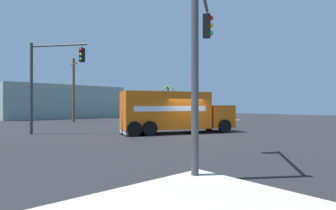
# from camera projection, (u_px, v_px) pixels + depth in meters

# --- Properties ---
(ground_plane) EXTENTS (100.00, 100.00, 0.00)m
(ground_plane) POSITION_uv_depth(u_px,v_px,m) (191.00, 135.00, 18.18)
(ground_plane) COLOR black
(sidewalk_corner_far) EXTENTS (10.23, 10.23, 0.14)m
(sidewalk_corner_far) POSITION_uv_depth(u_px,v_px,m) (188.00, 120.00, 35.82)
(sidewalk_corner_far) COLOR #B2ADA0
(sidewalk_corner_far) RESTS_ON ground
(delivery_truck) EXTENTS (8.68, 5.42, 3.02)m
(delivery_truck) POSITION_uv_depth(u_px,v_px,m) (174.00, 112.00, 19.51)
(delivery_truck) COLOR orange
(delivery_truck) RESTS_ON ground
(traffic_light_primary) EXTENTS (3.58, 2.62, 6.15)m
(traffic_light_primary) POSITION_uv_depth(u_px,v_px,m) (200.00, 38.00, 8.41)
(traffic_light_primary) COLOR #38383D
(traffic_light_primary) RESTS_ON sidewalk_corner_near
(traffic_light_secondary) EXTENTS (2.81, 3.37, 6.47)m
(traffic_light_secondary) POSITION_uv_depth(u_px,v_px,m) (48.00, 74.00, 18.43)
(traffic_light_secondary) COLOR #38383D
(traffic_light_secondary) RESTS_ON ground
(vending_machine_red) EXTENTS (1.14, 1.08, 1.85)m
(vending_machine_red) POSITION_uv_depth(u_px,v_px,m) (179.00, 113.00, 36.66)
(vending_machine_red) COLOR #0F38B2
(vending_machine_red) RESTS_ON sidewalk_corner_far
(palm_tree_far) EXTENTS (2.87, 2.64, 4.88)m
(palm_tree_far) POSITION_uv_depth(u_px,v_px,m) (168.00, 96.00, 37.81)
(palm_tree_far) COLOR #7A6647
(palm_tree_far) RESTS_ON sidewalk_corner_far
(utility_pole) EXTENTS (0.30, 2.20, 7.88)m
(utility_pole) POSITION_uv_depth(u_px,v_px,m) (74.00, 89.00, 32.63)
(utility_pole) COLOR brown
(utility_pole) RESTS_ON ground
(building_backdrop) EXTENTS (18.59, 6.00, 5.33)m
(building_backdrop) POSITION_uv_depth(u_px,v_px,m) (65.00, 102.00, 43.40)
(building_backdrop) COLOR gray
(building_backdrop) RESTS_ON ground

